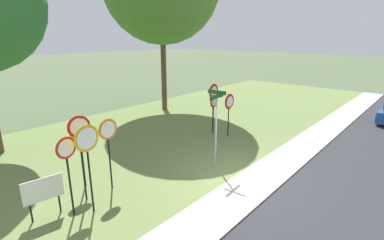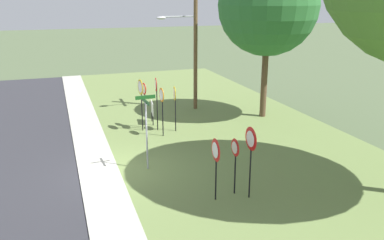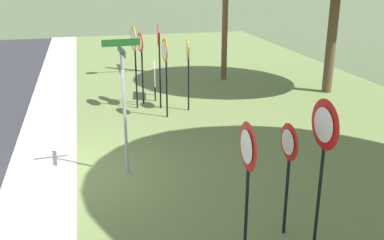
% 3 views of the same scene
% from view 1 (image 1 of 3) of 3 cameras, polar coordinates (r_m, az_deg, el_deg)
% --- Properties ---
extents(ground_plane, '(160.00, 160.00, 0.00)m').
position_cam_1_polar(ground_plane, '(11.31, 8.92, -10.94)').
color(ground_plane, '#4C5B3D').
extents(sidewalk_strip, '(44.00, 1.60, 0.06)m').
position_cam_1_polar(sidewalk_strip, '(10.95, 12.55, -11.94)').
color(sidewalk_strip, '#ADAA9E').
rests_on(sidewalk_strip, ground_plane).
extents(grass_median, '(44.00, 12.00, 0.04)m').
position_cam_1_polar(grass_median, '(15.03, -10.82, -3.89)').
color(grass_median, olive).
rests_on(grass_median, ground_plane).
extents(stop_sign_near_left, '(0.72, 0.13, 2.41)m').
position_cam_1_polar(stop_sign_near_left, '(10.43, -21.19, -3.57)').
color(stop_sign_near_left, black).
rests_on(stop_sign_near_left, grass_median).
extents(stop_sign_near_right, '(0.69, 0.13, 2.83)m').
position_cam_1_polar(stop_sign_near_right, '(9.41, -21.28, -3.78)').
color(stop_sign_near_right, black).
rests_on(stop_sign_near_right, grass_median).
extents(stop_sign_far_left, '(0.71, 0.10, 2.51)m').
position_cam_1_polar(stop_sign_far_left, '(9.97, -16.24, -3.56)').
color(stop_sign_far_left, black).
rests_on(stop_sign_far_left, grass_median).
extents(stop_sign_far_center, '(0.79, 0.12, 2.76)m').
position_cam_1_polar(stop_sign_far_center, '(8.68, -19.99, -5.48)').
color(stop_sign_far_center, black).
rests_on(stop_sign_far_center, grass_median).
extents(stop_sign_far_right, '(0.63, 0.13, 2.46)m').
position_cam_1_polar(stop_sign_far_right, '(8.82, -23.47, -7.39)').
color(stop_sign_far_right, black).
rests_on(stop_sign_far_right, grass_median).
extents(yield_sign_near_left, '(0.81, 0.10, 2.27)m').
position_cam_1_polar(yield_sign_near_left, '(14.95, 7.43, 2.97)').
color(yield_sign_near_left, black).
rests_on(yield_sign_near_left, grass_median).
extents(yield_sign_near_right, '(0.65, 0.10, 2.10)m').
position_cam_1_polar(yield_sign_near_right, '(15.26, 4.37, 2.80)').
color(yield_sign_near_right, black).
rests_on(yield_sign_near_right, grass_median).
extents(yield_sign_far_left, '(0.83, 0.10, 2.63)m').
position_cam_1_polar(yield_sign_far_left, '(15.73, 4.34, 4.83)').
color(yield_sign_far_left, black).
rests_on(yield_sign_far_left, grass_median).
extents(street_name_post, '(0.96, 0.82, 3.12)m').
position_cam_1_polar(street_name_post, '(11.32, 4.80, -0.45)').
color(street_name_post, '#9EA0A8').
rests_on(street_name_post, grass_median).
extents(notice_board, '(1.09, 0.19, 1.25)m').
position_cam_1_polar(notice_board, '(9.47, -27.42, -12.48)').
color(notice_board, black).
rests_on(notice_board, grass_median).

